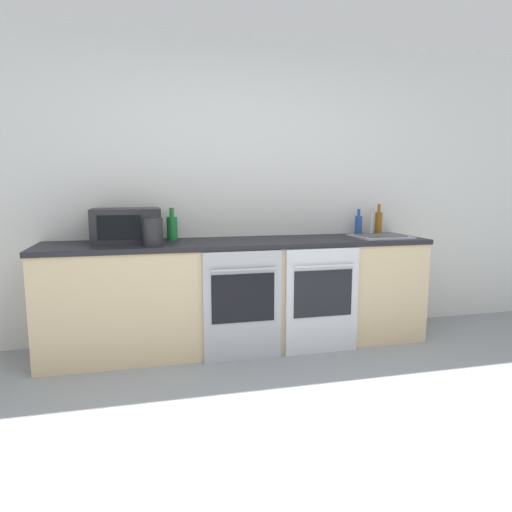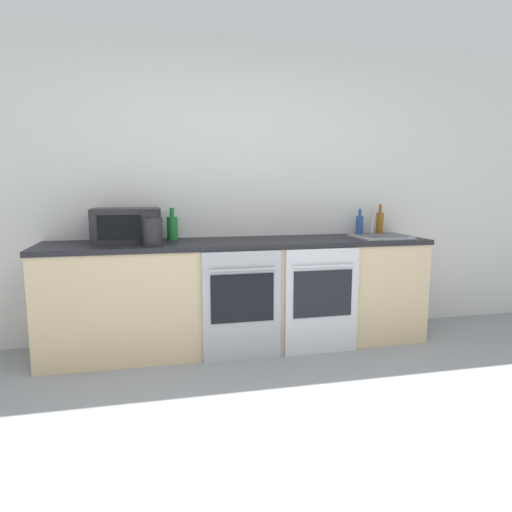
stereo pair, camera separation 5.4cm
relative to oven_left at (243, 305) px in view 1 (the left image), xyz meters
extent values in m
plane|color=gray|center=(0.05, -1.67, -0.43)|extent=(16.00, 16.00, 0.00)
cube|color=silver|center=(0.05, 0.69, 0.87)|extent=(10.00, 0.06, 2.60)
cube|color=#D1B789|center=(0.05, 0.34, -0.01)|extent=(3.11, 0.64, 0.85)
cube|color=black|center=(0.05, 0.34, 0.44)|extent=(3.14, 0.67, 0.04)
cube|color=#A8AAAF|center=(0.00, 0.00, -0.01)|extent=(0.60, 0.03, 0.84)
cube|color=black|center=(0.00, -0.02, 0.06)|extent=(0.48, 0.01, 0.37)
cylinder|color=#A8AAAF|center=(0.00, -0.04, 0.28)|extent=(0.50, 0.02, 0.02)
cube|color=silver|center=(0.64, 0.00, -0.01)|extent=(0.60, 0.03, 0.84)
cube|color=black|center=(0.64, -0.02, 0.06)|extent=(0.48, 0.01, 0.37)
cylinder|color=silver|center=(0.64, -0.04, 0.28)|extent=(0.50, 0.02, 0.02)
cube|color=#232326|center=(-0.84, 0.44, 0.59)|extent=(0.52, 0.37, 0.27)
cube|color=black|center=(-0.89, 0.25, 0.59)|extent=(0.31, 0.01, 0.18)
cube|color=#2D2D33|center=(-0.65, 0.25, 0.59)|extent=(0.12, 0.01, 0.21)
cylinder|color=#8C5114|center=(1.42, 0.55, 0.56)|extent=(0.07, 0.07, 0.20)
cylinder|color=#8C5114|center=(1.42, 0.55, 0.69)|extent=(0.03, 0.03, 0.08)
cylinder|color=#234793|center=(1.22, 0.56, 0.54)|extent=(0.06, 0.06, 0.17)
cylinder|color=#234793|center=(1.22, 0.56, 0.66)|extent=(0.03, 0.03, 0.07)
cylinder|color=#19722D|center=(-0.48, 0.50, 0.55)|extent=(0.09, 0.09, 0.19)
cylinder|color=#19722D|center=(-0.48, 0.50, 0.68)|extent=(0.04, 0.04, 0.07)
cylinder|color=#232326|center=(-0.64, 0.16, 0.56)|extent=(0.15, 0.15, 0.21)
cylinder|color=#262628|center=(-0.64, 0.16, 0.67)|extent=(0.08, 0.08, 0.01)
cube|color=#A8AAAF|center=(1.28, 0.28, 0.46)|extent=(0.44, 0.41, 0.01)
cube|color=#4C4F54|center=(1.28, 0.28, 0.47)|extent=(0.36, 0.29, 0.01)
cylinder|color=#A8AAAF|center=(1.28, 0.44, 0.59)|extent=(0.02, 0.02, 0.23)
camera|label=1|loc=(-0.72, -3.28, 0.88)|focal=32.00mm
camera|label=2|loc=(-0.67, -3.29, 0.88)|focal=32.00mm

